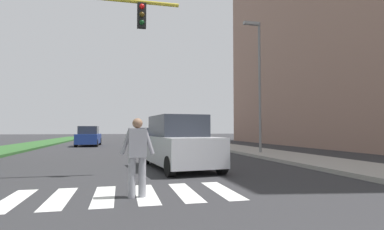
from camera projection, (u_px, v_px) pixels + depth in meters
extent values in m
plane|color=#2D2D30|center=(122.00, 145.00, 28.00)|extent=(140.00, 140.00, 0.00)
cube|color=silver|center=(12.00, 200.00, 6.19)|extent=(0.45, 2.20, 0.01)
cube|color=silver|center=(60.00, 198.00, 6.39)|extent=(0.45, 2.20, 0.01)
cube|color=silver|center=(104.00, 196.00, 6.60)|extent=(0.45, 2.20, 0.01)
cube|color=silver|center=(146.00, 194.00, 6.80)|extent=(0.45, 2.20, 0.01)
cube|color=silver|center=(185.00, 192.00, 7.01)|extent=(0.45, 2.20, 0.01)
cube|color=silver|center=(222.00, 190.00, 7.22)|extent=(0.45, 2.20, 0.01)
cube|color=#2D5B28|center=(23.00, 147.00, 24.30)|extent=(3.33, 64.00, 0.15)
cube|color=#937060|center=(372.00, 6.00, 25.44)|extent=(12.10, 32.99, 23.63)
cube|color=#9E9991|center=(212.00, 144.00, 27.92)|extent=(3.00, 64.00, 0.15)
cube|color=black|center=(142.00, 16.00, 9.75)|extent=(0.28, 0.20, 0.80)
sphere|color=red|center=(142.00, 6.00, 9.65)|extent=(0.16, 0.16, 0.16)
sphere|color=#4C380F|center=(142.00, 14.00, 9.64)|extent=(0.16, 0.16, 0.16)
sphere|color=#0F3F19|center=(142.00, 22.00, 9.62)|extent=(0.16, 0.16, 0.16)
cylinder|color=slate|center=(260.00, 87.00, 17.39)|extent=(0.14, 0.14, 7.50)
cube|color=gray|center=(251.00, 23.00, 17.45)|extent=(0.90, 0.24, 0.16)
cylinder|color=gray|center=(142.00, 177.00, 6.51)|extent=(0.17, 0.17, 0.85)
cylinder|color=gray|center=(132.00, 178.00, 6.44)|extent=(0.17, 0.17, 0.85)
cube|color=gray|center=(137.00, 143.00, 6.51)|extent=(0.39, 0.26, 0.62)
cylinder|color=gray|center=(149.00, 141.00, 6.58)|extent=(0.27, 0.11, 0.58)
cylinder|color=gray|center=(126.00, 142.00, 6.44)|extent=(0.27, 0.11, 0.58)
sphere|color=#8C664C|center=(137.00, 123.00, 6.53)|extent=(0.23, 0.23, 0.22)
cube|color=#B7B7BC|center=(179.00, 149.00, 11.28)|extent=(2.43, 4.79, 0.96)
cube|color=#2D333D|center=(177.00, 126.00, 11.54)|extent=(1.96, 2.71, 0.79)
cylinder|color=black|center=(222.00, 164.00, 9.83)|extent=(0.29, 0.66, 0.64)
cylinder|color=black|center=(170.00, 166.00, 9.23)|extent=(0.29, 0.66, 0.64)
cylinder|color=black|center=(185.00, 155.00, 13.30)|extent=(0.29, 0.66, 0.64)
cylinder|color=black|center=(146.00, 156.00, 12.71)|extent=(0.29, 0.66, 0.64)
cube|color=navy|center=(89.00, 139.00, 26.64)|extent=(1.84, 4.50, 0.83)
cube|color=#2D333D|center=(89.00, 130.00, 26.46)|extent=(1.59, 2.04, 0.68)
cylinder|color=black|center=(82.00, 142.00, 28.20)|extent=(0.23, 0.64, 0.64)
cylinder|color=black|center=(100.00, 141.00, 28.54)|extent=(0.23, 0.64, 0.64)
cylinder|color=black|center=(76.00, 143.00, 24.71)|extent=(0.23, 0.64, 0.64)
cylinder|color=black|center=(96.00, 143.00, 25.06)|extent=(0.23, 0.64, 0.64)
cube|color=#B7B7BC|center=(145.00, 136.00, 38.06)|extent=(2.18, 4.18, 0.79)
cube|color=#2D333D|center=(145.00, 130.00, 38.28)|extent=(1.77, 1.95, 0.64)
cylinder|color=black|center=(154.00, 139.00, 36.81)|extent=(0.27, 0.66, 0.64)
cylinder|color=black|center=(141.00, 139.00, 36.29)|extent=(0.27, 0.66, 0.64)
cylinder|color=black|center=(150.00, 138.00, 39.79)|extent=(0.27, 0.66, 0.64)
cylinder|color=black|center=(137.00, 138.00, 39.27)|extent=(0.27, 0.66, 0.64)
cube|color=#474C51|center=(141.00, 134.00, 52.89)|extent=(2.18, 4.63, 0.78)
cube|color=#2D333D|center=(141.00, 130.00, 53.14)|extent=(1.77, 2.15, 0.63)
cylinder|color=black|center=(147.00, 136.00, 51.41)|extent=(0.27, 0.66, 0.64)
cylinder|color=black|center=(137.00, 136.00, 50.90)|extent=(0.27, 0.66, 0.64)
cylinder|color=black|center=(144.00, 136.00, 54.84)|extent=(0.27, 0.66, 0.64)
cylinder|color=black|center=(135.00, 136.00, 54.33)|extent=(0.27, 0.66, 0.64)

